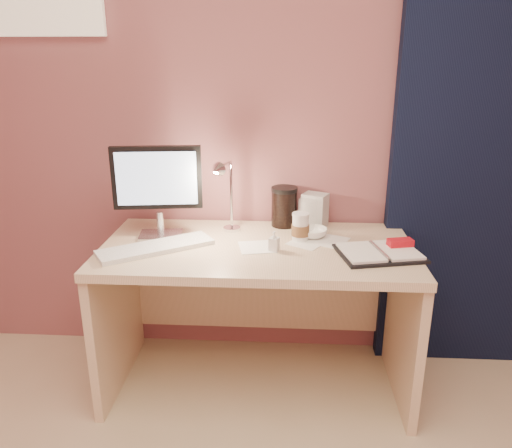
# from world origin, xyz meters

# --- Properties ---
(room) EXTENTS (3.50, 3.50, 3.50)m
(room) POSITION_xyz_m (0.95, 1.69, 1.14)
(room) COLOR #C6B28E
(room) RESTS_ON ground
(desk) EXTENTS (1.40, 0.70, 0.73)m
(desk) POSITION_xyz_m (0.00, 1.45, 0.50)
(desk) COLOR beige
(desk) RESTS_ON ground
(monitor) EXTENTS (0.40, 0.17, 0.43)m
(monitor) POSITION_xyz_m (-0.46, 1.47, 0.99)
(monitor) COLOR silver
(monitor) RESTS_ON desk
(keyboard) EXTENTS (0.50, 0.40, 0.02)m
(keyboard) POSITION_xyz_m (-0.44, 1.31, 0.74)
(keyboard) COLOR white
(keyboard) RESTS_ON desk
(planner) EXTENTS (0.39, 0.33, 0.05)m
(planner) POSITION_xyz_m (0.54, 1.31, 0.74)
(planner) COLOR black
(planner) RESTS_ON desk
(paper_a) EXTENTS (0.19, 0.19, 0.00)m
(paper_a) POSITION_xyz_m (0.00, 1.36, 0.73)
(paper_a) COLOR white
(paper_a) RESTS_ON desk
(paper_b) EXTENTS (0.20, 0.20, 0.00)m
(paper_b) POSITION_xyz_m (0.22, 1.43, 0.73)
(paper_b) COLOR white
(paper_b) RESTS_ON desk
(paper_c) EXTENTS (0.22, 0.22, 0.00)m
(paper_c) POSITION_xyz_m (0.32, 1.46, 0.73)
(paper_c) COLOR white
(paper_c) RESTS_ON desk
(coffee_cup) EXTENTS (0.08, 0.08, 0.13)m
(coffee_cup) POSITION_xyz_m (0.19, 1.46, 0.79)
(coffee_cup) COLOR silver
(coffee_cup) RESTS_ON desk
(clear_cup) EXTENTS (0.09, 0.09, 0.16)m
(clear_cup) POSITION_xyz_m (0.23, 1.60, 0.81)
(clear_cup) COLOR white
(clear_cup) RESTS_ON desk
(bowl) EXTENTS (0.17, 0.17, 0.04)m
(bowl) POSITION_xyz_m (0.25, 1.51, 0.75)
(bowl) COLOR white
(bowl) RESTS_ON desk
(lotion_bottle) EXTENTS (0.05, 0.05, 0.09)m
(lotion_bottle) POSITION_xyz_m (0.08, 1.32, 0.77)
(lotion_bottle) COLOR silver
(lotion_bottle) RESTS_ON desk
(dark_jar) EXTENTS (0.13, 0.13, 0.18)m
(dark_jar) POSITION_xyz_m (0.12, 1.67, 0.82)
(dark_jar) COLOR black
(dark_jar) RESTS_ON desk
(product_box) EXTENTS (0.14, 0.13, 0.17)m
(product_box) POSITION_xyz_m (0.27, 1.66, 0.82)
(product_box) COLOR silver
(product_box) RESTS_ON desk
(desk_lamp) EXTENTS (0.13, 0.22, 0.36)m
(desk_lamp) POSITION_xyz_m (-0.11, 1.50, 0.96)
(desk_lamp) COLOR silver
(desk_lamp) RESTS_ON desk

